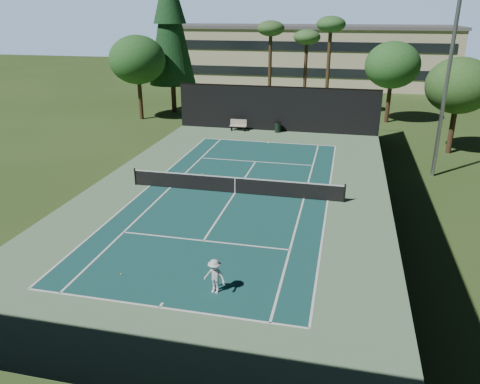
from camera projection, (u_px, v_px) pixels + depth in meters
The scene contains 22 objects.
ground at pixel (235, 193), 27.99m from camera, with size 160.00×160.00×0.00m, color #2C471A.
apron_slab at pixel (235, 193), 27.99m from camera, with size 18.00×32.00×0.01m, color #5F865E.
court_surface at pixel (235, 193), 27.98m from camera, with size 10.97×23.77×0.01m, color #174A48.
court_lines at pixel (235, 193), 27.98m from camera, with size 11.07×23.87×0.01m.
tennis_net at pixel (235, 184), 27.79m from camera, with size 12.90×0.10×1.10m.
fence at pixel (235, 161), 27.32m from camera, with size 18.04×32.05×4.03m.
player at pixel (215, 276), 17.88m from camera, with size 0.92×0.53×1.43m, color silver.
tennis_ball_a at pixel (121, 274), 19.34m from camera, with size 0.07×0.07×0.07m, color yellow.
tennis_ball_b at pixel (184, 170), 31.94m from camera, with size 0.06×0.06×0.06m, color #AFCC2E.
tennis_ball_c at pixel (292, 183), 29.57m from camera, with size 0.08×0.08×0.08m, color #B8CF2F.
tennis_ball_d at pixel (202, 174), 31.23m from camera, with size 0.07×0.07×0.07m, color #E5F337.
park_bench at pixel (238, 125), 42.42m from camera, with size 1.50×0.45×1.02m.
trash_bin at pixel (278, 127), 41.84m from camera, with size 0.56×0.56×0.95m.
pine_tree at pixel (170, 18), 47.02m from camera, with size 4.80×4.80×15.00m.
palm_a at pixel (271, 32), 47.25m from camera, with size 2.80×2.80×9.32m.
palm_b at pixel (307, 40), 48.64m from camera, with size 2.80×2.80×8.42m.
palm_c at pixel (331, 29), 44.94m from camera, with size 2.80×2.80×9.77m.
decid_tree_a at pixel (393, 65), 43.93m from camera, with size 5.12×5.12×7.62m.
decid_tree_b at pixel (459, 86), 34.14m from camera, with size 4.80×4.80×7.14m.
decid_tree_c at pixel (137, 60), 45.18m from camera, with size 5.44×5.44×8.09m.
campus_building at pixel (308, 55), 68.24m from camera, with size 40.50×12.50×8.30m.
light_pole at pixel (448, 76), 28.60m from camera, with size 0.90×0.25×12.22m.
Camera 1 is at (6.12, -25.34, 10.20)m, focal length 35.00 mm.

